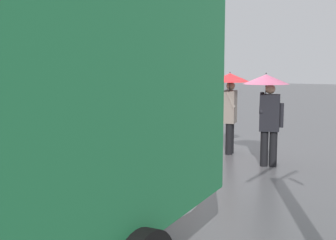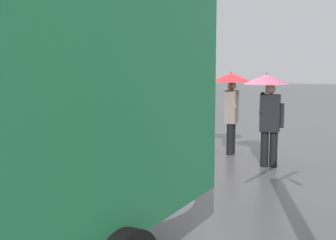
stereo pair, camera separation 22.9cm
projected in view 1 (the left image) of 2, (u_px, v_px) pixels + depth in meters
The scene contains 9 objects.
ground_plane at pixel (214, 156), 11.31m from camera, with size 90.00×90.00×0.00m, color #5B5B5E.
slush_patch_near_cluster at pixel (115, 199), 7.73m from camera, with size 2.93×2.93×0.01m, color silver.
slush_patch_under_van at pixel (123, 157), 11.23m from camera, with size 1.44×1.44×0.01m, color silver.
cargo_van_parked_right at pixel (69, 109), 11.57m from camera, with size 2.21×5.34×2.60m.
shopping_cart_vendor at pixel (184, 139), 10.61m from camera, with size 0.58×0.82×1.02m.
hand_dolly_boxes at pixel (174, 135), 11.42m from camera, with size 0.54×0.72×1.32m.
pedestrian_pink_side at pixel (268, 98), 10.05m from camera, with size 1.04×1.04×2.15m.
pedestrian_black_side at pixel (159, 92), 12.00m from camera, with size 1.04×1.04×2.15m.
pedestrian_white_side at pixel (230, 94), 11.42m from camera, with size 1.04×1.04×2.15m.
Camera 1 is at (-4.11, 10.39, 2.33)m, focal length 47.49 mm.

